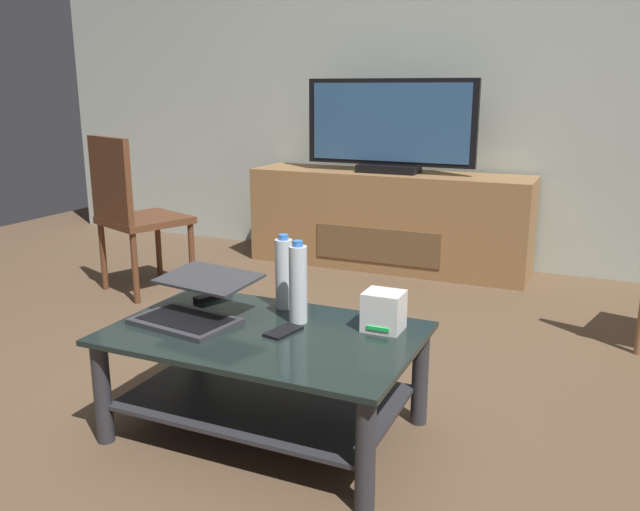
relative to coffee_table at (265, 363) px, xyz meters
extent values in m
plane|color=brown|center=(-0.02, 0.13, -0.26)|extent=(7.68, 7.68, 0.00)
cube|color=#A8B2A8|center=(-0.02, 2.65, 1.14)|extent=(6.40, 0.12, 2.80)
cube|color=black|center=(0.00, 0.00, 0.11)|extent=(1.06, 0.67, 0.02)
cube|color=#2D2D33|center=(0.00, 0.00, -0.13)|extent=(0.93, 0.59, 0.02)
cylinder|color=#2D2D33|center=(-0.48, -0.29, -0.08)|extent=(0.06, 0.06, 0.36)
cylinder|color=#2D2D33|center=(0.48, -0.29, -0.08)|extent=(0.06, 0.06, 0.36)
cylinder|color=#2D2D33|center=(-0.48, 0.29, -0.08)|extent=(0.06, 0.06, 0.36)
cylinder|color=#2D2D33|center=(0.48, 0.29, -0.08)|extent=(0.06, 0.06, 0.36)
cube|color=olive|center=(-0.32, 2.33, 0.06)|extent=(1.89, 0.46, 0.65)
cube|color=brown|center=(-0.32, 2.10, -0.07)|extent=(0.85, 0.01, 0.23)
cube|color=black|center=(-0.32, 2.31, 0.41)|extent=(0.40, 0.20, 0.05)
cube|color=black|center=(-0.32, 2.31, 0.71)|extent=(1.15, 0.04, 0.56)
cube|color=#2D517A|center=(-0.32, 2.28, 0.71)|extent=(1.07, 0.01, 0.50)
cube|color=#59331E|center=(-1.48, 1.22, 0.17)|extent=(0.57, 0.57, 0.04)
cube|color=#59331E|center=(-1.55, 1.03, 0.42)|extent=(0.40, 0.19, 0.50)
cylinder|color=#59331E|center=(-1.23, 1.32, -0.06)|extent=(0.04, 0.04, 0.41)
cylinder|color=#59331E|center=(-1.58, 1.46, -0.06)|extent=(0.04, 0.04, 0.41)
cylinder|color=#59331E|center=(-1.37, 0.97, -0.06)|extent=(0.04, 0.04, 0.41)
cylinder|color=#59331E|center=(-1.72, 1.11, -0.06)|extent=(0.04, 0.04, 0.41)
cube|color=#333338|center=(-0.29, -0.05, 0.13)|extent=(0.39, 0.29, 0.02)
cube|color=black|center=(-0.29, -0.05, 0.14)|extent=(0.34, 0.23, 0.00)
cube|color=#333338|center=(-0.27, 0.08, 0.26)|extent=(0.39, 0.29, 0.03)
cube|color=silver|center=(-0.27, 0.07, 0.26)|extent=(0.35, 0.25, 0.02)
cube|color=white|center=(0.37, 0.18, 0.19)|extent=(0.13, 0.12, 0.14)
cube|color=#19D84C|center=(0.37, 0.12, 0.14)|extent=(0.08, 0.00, 0.01)
cylinder|color=silver|center=(0.07, 0.13, 0.26)|extent=(0.06, 0.06, 0.28)
cylinder|color=blue|center=(0.07, 0.13, 0.41)|extent=(0.04, 0.04, 0.02)
cylinder|color=silver|center=(-0.05, 0.25, 0.25)|extent=(0.07, 0.07, 0.27)
cylinder|color=blue|center=(-0.05, 0.25, 0.40)|extent=(0.04, 0.04, 0.02)
cube|color=black|center=(0.07, 0.01, 0.13)|extent=(0.10, 0.15, 0.01)
cube|color=black|center=(-0.36, 0.23, 0.13)|extent=(0.10, 0.16, 0.02)
camera|label=1|loc=(1.04, -1.86, 0.94)|focal=36.83mm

